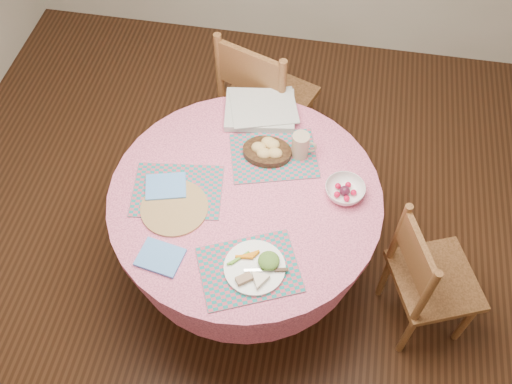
% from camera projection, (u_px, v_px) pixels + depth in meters
% --- Properties ---
extents(ground, '(4.00, 4.00, 0.00)m').
position_uv_depth(ground, '(247.00, 272.00, 3.17)').
color(ground, '#331C0F').
rests_on(ground, ground).
extents(room_envelope, '(4.01, 4.01, 2.71)m').
position_uv_depth(room_envelope, '(240.00, 16.00, 1.77)').
color(room_envelope, silver).
rests_on(room_envelope, ground).
extents(dining_table, '(1.24, 1.24, 0.75)m').
position_uv_depth(dining_table, '(246.00, 218.00, 2.72)').
color(dining_table, pink).
rests_on(dining_table, ground).
extents(chair_right, '(0.49, 0.50, 0.85)m').
position_uv_depth(chair_right, '(427.00, 278.00, 2.66)').
color(chair_right, brown).
rests_on(chair_right, ground).
extents(chair_back, '(0.58, 0.57, 0.99)m').
position_uv_depth(chair_back, '(263.00, 99.00, 3.22)').
color(chair_back, brown).
rests_on(chair_back, ground).
extents(placemat_front, '(0.49, 0.43, 0.01)m').
position_uv_depth(placemat_front, '(249.00, 269.00, 2.34)').
color(placemat_front, '#157977').
rests_on(placemat_front, dining_table).
extents(placemat_left, '(0.44, 0.35, 0.01)m').
position_uv_depth(placemat_left, '(177.00, 191.00, 2.57)').
color(placemat_left, '#157977').
rests_on(placemat_left, dining_table).
extents(placemat_back, '(0.47, 0.40, 0.01)m').
position_uv_depth(placemat_back, '(274.00, 156.00, 2.68)').
color(placemat_back, '#157977').
rests_on(placemat_back, dining_table).
extents(wicker_trivet, '(0.30, 0.30, 0.01)m').
position_uv_depth(wicker_trivet, '(174.00, 208.00, 2.51)').
color(wicker_trivet, olive).
rests_on(wicker_trivet, dining_table).
extents(napkin_near, '(0.20, 0.17, 0.01)m').
position_uv_depth(napkin_near, '(160.00, 257.00, 2.36)').
color(napkin_near, '#5891E2').
rests_on(napkin_near, dining_table).
extents(napkin_far, '(0.21, 0.18, 0.01)m').
position_uv_depth(napkin_far, '(166.00, 186.00, 2.57)').
color(napkin_far, '#5891E2').
rests_on(napkin_far, placemat_left).
extents(dinner_plate, '(0.25, 0.25, 0.05)m').
position_uv_depth(dinner_plate, '(256.00, 268.00, 2.32)').
color(dinner_plate, white).
rests_on(dinner_plate, placemat_front).
extents(bread_bowl, '(0.23, 0.23, 0.08)m').
position_uv_depth(bread_bowl, '(267.00, 150.00, 2.66)').
color(bread_bowl, black).
rests_on(bread_bowl, placemat_back).
extents(latte_mug, '(0.12, 0.08, 0.13)m').
position_uv_depth(latte_mug, '(301.00, 145.00, 2.63)').
color(latte_mug, tan).
rests_on(latte_mug, placemat_back).
extents(fruit_bowl, '(0.18, 0.18, 0.06)m').
position_uv_depth(fruit_bowl, '(345.00, 191.00, 2.54)').
color(fruit_bowl, white).
rests_on(fruit_bowl, dining_table).
extents(newspaper_stack, '(0.40, 0.33, 0.04)m').
position_uv_depth(newspaper_stack, '(260.00, 109.00, 2.82)').
color(newspaper_stack, silver).
rests_on(newspaper_stack, dining_table).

